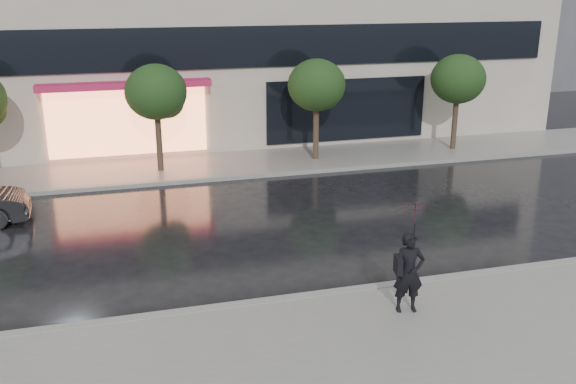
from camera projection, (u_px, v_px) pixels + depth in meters
name	position (u px, v px, depth m)	size (l,w,h in m)	color
ground	(325.00, 277.00, 15.28)	(120.00, 120.00, 0.00)	black
sidewalk_near	(380.00, 345.00, 12.29)	(60.00, 4.50, 0.12)	slate
sidewalk_far	(239.00, 164.00, 24.65)	(60.00, 3.50, 0.12)	slate
curb_near	(340.00, 293.00, 14.34)	(60.00, 0.25, 0.14)	gray
curb_far	(249.00, 176.00, 23.04)	(60.00, 0.25, 0.14)	gray
tree_mid_west	(158.00, 94.00, 22.81)	(2.20, 2.20, 3.99)	#33261C
tree_mid_east	(318.00, 87.00, 24.34)	(2.20, 2.20, 3.99)	#33261C
tree_far_east	(459.00, 81.00, 25.88)	(2.20, 2.20, 3.99)	#33261C
pedestrian_with_umbrella	(412.00, 242.00, 13.01)	(1.04, 1.06, 2.41)	black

